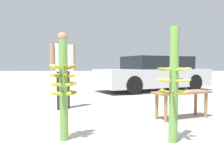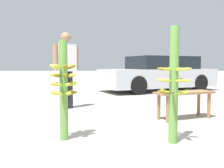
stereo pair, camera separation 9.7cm
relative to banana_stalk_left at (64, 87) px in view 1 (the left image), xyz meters
name	(u,v)px [view 1 (the left image)]	position (x,y,z in m)	size (l,w,h in m)	color
ground_plane	(119,144)	(0.72, -0.20, -0.70)	(80.00, 80.00, 0.00)	#9E998E
banana_stalk_left	(64,87)	(0.00, 0.00, 0.00)	(0.37, 0.37, 1.31)	#5B8C3D
banana_stalk_center	(174,84)	(1.41, -0.12, 0.04)	(0.43, 0.43, 1.47)	#5B8C3D
vendor_person	(63,64)	(-0.42, 2.35, 0.32)	(0.54, 0.54, 1.72)	black
market_bench	(182,96)	(1.95, 1.30, -0.29)	(1.18, 0.79, 0.51)	olive
parked_car	(154,74)	(2.39, 6.35, -0.06)	(4.71, 3.43, 1.32)	#B7B7BC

